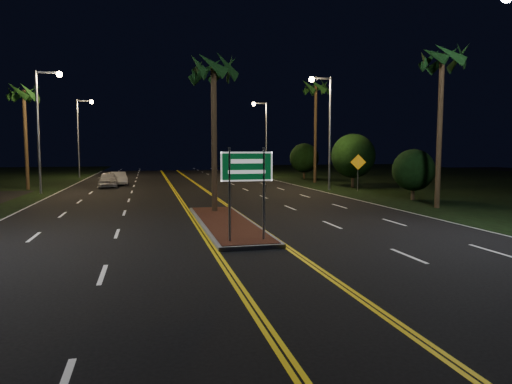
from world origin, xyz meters
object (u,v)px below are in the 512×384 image
object	(u,v)px
streetlight_right_mid	(326,119)
palm_left_far	(24,93)
warning_sign	(358,167)
streetlight_left_far	(81,129)
shrub_near	(413,170)
streetlight_left_mid	(43,117)
car_far	(118,177)
shrub_far	(304,158)
streetlight_right_far	(263,130)
median_island	(226,223)
shrub_mid	(353,156)
car_near	(108,178)
palm_median	(213,68)
palm_right_near	(442,59)
highway_sign	(247,175)
palm_right_far	(316,89)

from	to	relation	value
streetlight_right_mid	palm_left_far	size ratio (longest dim) A/B	1.02
streetlight_right_mid	warning_sign	world-z (taller)	streetlight_right_mid
streetlight_left_far	shrub_near	distance (m)	38.67
streetlight_left_mid	car_far	xyz separation A→B (m)	(4.72, 7.41, -4.95)
shrub_near	shrub_far	world-z (taller)	shrub_far
streetlight_left_mid	warning_sign	bearing A→B (deg)	-8.09
streetlight_right_far	streetlight_right_mid	bearing A→B (deg)	-90.00
median_island	streetlight_left_mid	distance (m)	20.80
shrub_mid	car_near	distance (m)	21.36
shrub_far	car_far	distance (m)	20.29
palm_median	car_far	world-z (taller)	palm_median
streetlight_left_mid	palm_right_near	size ratio (longest dim) A/B	0.97
streetlight_left_mid	car_far	distance (m)	10.08
palm_median	shrub_mid	xyz separation A→B (m)	(14.00, 13.50, -4.55)
streetlight_right_mid	shrub_near	bearing A→B (deg)	-70.16
shrub_mid	car_near	world-z (taller)	shrub_mid
highway_sign	warning_sign	distance (m)	22.02
median_island	car_far	size ratio (longest dim) A/B	2.41
streetlight_left_far	shrub_mid	bearing A→B (deg)	-39.10
palm_right_near	shrub_near	bearing A→B (deg)	75.96
warning_sign	streetlight_left_far	bearing A→B (deg)	151.06
median_island	warning_sign	distance (m)	18.85
car_near	streetlight_left_far	bearing A→B (deg)	100.93
streetlight_left_far	shrub_far	distance (m)	25.90
streetlight_left_mid	streetlight_right_mid	xyz separation A→B (m)	(21.23, -2.00, 0.00)
median_island	shrub_far	size ratio (longest dim) A/B	2.59
median_island	shrub_far	distance (m)	32.19
car_near	median_island	bearing A→B (deg)	-77.24
streetlight_right_far	palm_right_far	bearing A→B (deg)	-79.67
highway_sign	palm_left_far	world-z (taller)	palm_left_far
streetlight_left_far	streetlight_right_far	bearing A→B (deg)	-5.38
highway_sign	streetlight_left_mid	bearing A→B (deg)	116.59
car_far	warning_sign	bearing A→B (deg)	-38.30
shrub_mid	shrub_far	distance (m)	12.01
palm_median	car_near	distance (m)	20.80
highway_sign	car_far	bearing A→B (deg)	101.64
streetlight_left_mid	car_near	distance (m)	8.10
streetlight_left_mid	car_far	bearing A→B (deg)	57.53
median_island	car_far	world-z (taller)	car_far
car_far	highway_sign	bearing A→B (deg)	-86.84
palm_median	palm_right_near	size ratio (longest dim) A/B	0.89
streetlight_right_mid	car_near	distance (m)	19.30
shrub_near	shrub_far	size ratio (longest dim) A/B	0.83
streetlight_right_far	palm_right_far	size ratio (longest dim) A/B	0.87
streetlight_right_mid	shrub_far	xyz separation A→B (m)	(3.19, 14.00, -3.32)
highway_sign	car_near	size ratio (longest dim) A/B	0.68
streetlight_right_mid	streetlight_left_far	bearing A→B (deg)	133.97
highway_sign	shrub_far	bearing A→B (deg)	67.43
streetlight_right_far	median_island	bearing A→B (deg)	-106.87
palm_median	shrub_far	size ratio (longest dim) A/B	2.10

